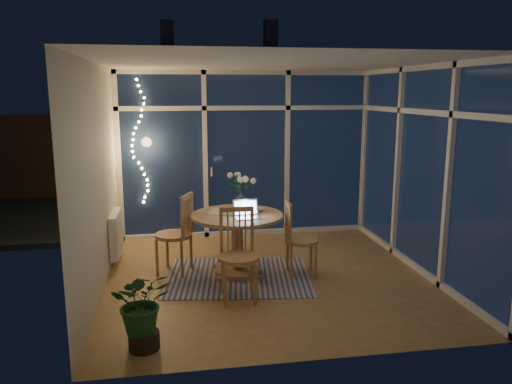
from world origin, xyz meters
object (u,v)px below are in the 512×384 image
at_px(chair_right, 302,239).
at_px(flower_vase, 241,200).
at_px(chair_left, 174,233).
at_px(dining_table, 237,244).
at_px(chair_front, 239,255).
at_px(potted_plant, 143,309).
at_px(laptop, 248,209).

relative_size(chair_right, flower_vase, 4.59).
relative_size(chair_left, chair_right, 1.09).
distance_m(dining_table, flower_vase, 0.60).
distance_m(chair_left, chair_front, 1.21).
bearing_deg(chair_right, potted_plant, 134.12).
bearing_deg(chair_front, flower_vase, 82.31).
height_order(chair_left, chair_front, chair_left).
height_order(chair_left, flower_vase, chair_left).
relative_size(chair_left, flower_vase, 4.98).
bearing_deg(chair_left, flower_vase, 120.96).
height_order(dining_table, chair_front, chair_front).
height_order(chair_right, flower_vase, flower_vase).
relative_size(dining_table, chair_right, 1.19).
distance_m(laptop, flower_vase, 0.52).
bearing_deg(flower_vase, potted_plant, -119.54).
bearing_deg(potted_plant, chair_front, 43.47).
distance_m(chair_right, potted_plant, 2.42).
xyz_separation_m(chair_left, chair_front, (0.70, -0.99, -0.01)).
bearing_deg(potted_plant, laptop, 52.40).
height_order(dining_table, laptop, laptop).
distance_m(dining_table, chair_left, 0.82).
bearing_deg(dining_table, chair_front, -96.26).
bearing_deg(laptop, flower_vase, 85.73).
relative_size(chair_front, potted_plant, 1.36).
height_order(chair_left, laptop, chair_left).
xyz_separation_m(chair_front, flower_vase, (0.18, 1.12, 0.37)).
xyz_separation_m(chair_left, potted_plant, (-0.28, -1.92, -0.14)).
bearing_deg(laptop, chair_front, -113.62).
relative_size(flower_vase, potted_plant, 0.28).
xyz_separation_m(chair_left, laptop, (0.89, -0.39, 0.37)).
bearing_deg(laptop, chair_left, 150.51).
relative_size(laptop, flower_vase, 1.47).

